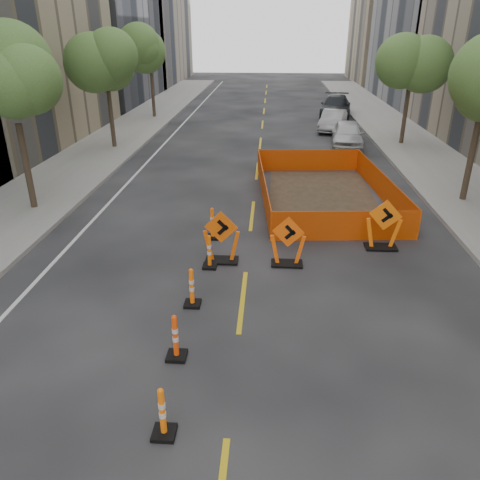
# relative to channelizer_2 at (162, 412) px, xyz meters

# --- Properties ---
(ground_plane) EXTENTS (140.00, 140.00, 0.00)m
(ground_plane) POSITION_rel_channelizer_2_xyz_m (1.09, 0.48, -0.51)
(ground_plane) COLOR black
(sidewalk_left) EXTENTS (4.00, 90.00, 0.15)m
(sidewalk_left) POSITION_rel_channelizer_2_xyz_m (-7.91, 12.48, -0.44)
(sidewalk_left) COLOR gray
(sidewalk_left) RESTS_ON ground
(sidewalk_right) EXTENTS (4.00, 90.00, 0.15)m
(sidewalk_right) POSITION_rel_channelizer_2_xyz_m (10.09, 12.48, -0.44)
(sidewalk_right) COLOR gray
(sidewalk_right) RESTS_ON ground
(bld_left_d) EXTENTS (12.00, 16.00, 14.00)m
(bld_left_d) POSITION_rel_channelizer_2_xyz_m (-15.91, 39.68, 6.49)
(bld_left_d) COLOR #4C4C51
(bld_left_d) RESTS_ON ground
(bld_right_e) EXTENTS (12.00, 14.00, 16.00)m
(bld_right_e) POSITION_rel_channelizer_2_xyz_m (18.09, 59.08, 7.49)
(bld_right_e) COLOR tan
(bld_right_e) RESTS_ON ground
(tree_l_b) EXTENTS (2.80, 2.80, 5.95)m
(tree_l_b) POSITION_rel_channelizer_2_xyz_m (-7.31, 10.48, 4.01)
(tree_l_b) COLOR #382B1E
(tree_l_b) RESTS_ON ground
(tree_l_c) EXTENTS (2.80, 2.80, 5.95)m
(tree_l_c) POSITION_rel_channelizer_2_xyz_m (-7.31, 20.48, 4.01)
(tree_l_c) COLOR #382B1E
(tree_l_c) RESTS_ON ground
(tree_l_d) EXTENTS (2.80, 2.80, 5.95)m
(tree_l_d) POSITION_rel_channelizer_2_xyz_m (-7.31, 30.48, 4.01)
(tree_l_d) COLOR #382B1E
(tree_l_d) RESTS_ON ground
(tree_r_c) EXTENTS (2.80, 2.80, 5.95)m
(tree_r_c) POSITION_rel_channelizer_2_xyz_m (9.49, 22.48, 4.01)
(tree_r_c) COLOR #382B1E
(tree_r_c) RESTS_ON ground
(channelizer_2) EXTENTS (0.40, 0.40, 1.02)m
(channelizer_2) POSITION_rel_channelizer_2_xyz_m (0.00, 0.00, 0.00)
(channelizer_2) COLOR #FF690A
(channelizer_2) RESTS_ON ground
(channelizer_3) EXTENTS (0.42, 0.42, 1.07)m
(channelizer_3) POSITION_rel_channelizer_2_xyz_m (-0.18, 2.08, 0.02)
(channelizer_3) COLOR #EE430A
(channelizer_3) RESTS_ON ground
(channelizer_4) EXTENTS (0.41, 0.41, 1.05)m
(channelizer_4) POSITION_rel_channelizer_2_xyz_m (-0.16, 4.15, 0.01)
(channelizer_4) COLOR #FF640A
(channelizer_4) RESTS_ON ground
(channelizer_5) EXTENTS (0.41, 0.41, 1.03)m
(channelizer_5) POSITION_rel_channelizer_2_xyz_m (0.02, 6.23, 0.01)
(channelizer_5) COLOR #EC6009
(channelizer_5) RESTS_ON ground
(channelizer_6) EXTENTS (0.43, 0.43, 1.09)m
(channelizer_6) POSITION_rel_channelizer_2_xyz_m (-0.14, 8.30, 0.03)
(channelizer_6) COLOR #FF610A
(channelizer_6) RESTS_ON ground
(chevron_sign_left) EXTENTS (1.12, 0.71, 1.64)m
(chevron_sign_left) POSITION_rel_channelizer_2_xyz_m (0.34, 6.62, 0.31)
(chevron_sign_left) COLOR #D84F09
(chevron_sign_left) RESTS_ON ground
(chevron_sign_center) EXTENTS (1.09, 0.73, 1.55)m
(chevron_sign_center) POSITION_rel_channelizer_2_xyz_m (2.29, 6.53, 0.26)
(chevron_sign_center) COLOR #F8550A
(chevron_sign_center) RESTS_ON ground
(chevron_sign_right) EXTENTS (1.24, 0.93, 1.66)m
(chevron_sign_right) POSITION_rel_channelizer_2_xyz_m (5.31, 7.87, 0.32)
(chevron_sign_right) COLOR orange
(chevron_sign_right) RESTS_ON ground
(safety_fence) EXTENTS (5.51, 8.64, 1.04)m
(safety_fence) POSITION_rel_channelizer_2_xyz_m (3.89, 12.54, 0.01)
(safety_fence) COLOR #DE430B
(safety_fence) RESTS_ON ground
(parked_car_near) EXTENTS (2.26, 4.59, 1.50)m
(parked_car_near) POSITION_rel_channelizer_2_xyz_m (6.18, 21.75, 0.24)
(parked_car_near) COLOR silver
(parked_car_near) RESTS_ON ground
(parked_car_mid) EXTENTS (2.43, 4.32, 1.35)m
(parked_car_mid) POSITION_rel_channelizer_2_xyz_m (5.89, 26.60, 0.16)
(parked_car_mid) COLOR #96959A
(parked_car_mid) RESTS_ON ground
(parked_car_far) EXTENTS (3.03, 5.78, 1.60)m
(parked_car_far) POSITION_rel_channelizer_2_xyz_m (6.71, 32.00, 0.29)
(parked_car_far) COLOR black
(parked_car_far) RESTS_ON ground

